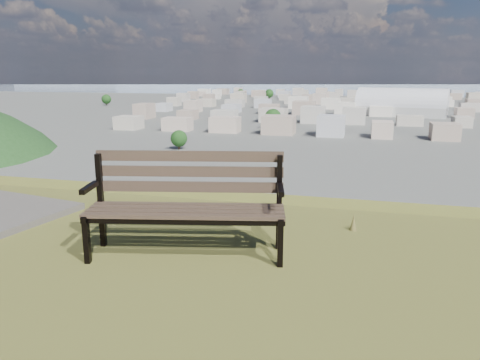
# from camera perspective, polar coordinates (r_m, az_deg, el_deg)

# --- Properties ---
(park_bench) EXTENTS (1.93, 0.97, 0.97)m
(park_bench) POSITION_cam_1_polar(r_m,az_deg,el_deg) (4.50, -6.48, -2.20)
(park_bench) COLOR #443227
(park_bench) RESTS_ON hilltop_mesa
(arena) EXTENTS (56.45, 32.94, 22.36)m
(arena) POSITION_cam_1_polar(r_m,az_deg,el_deg) (309.50, 19.05, 8.39)
(arena) COLOR #B9B8B4
(arena) RESTS_ON ground
(city_blocks) EXTENTS (395.00, 361.00, 7.00)m
(city_blocks) POSITION_cam_1_polar(r_m,az_deg,el_deg) (397.04, 14.67, 9.30)
(city_blocks) COLOR #BFB3A7
(city_blocks) RESTS_ON ground
(city_trees) EXTENTS (406.52, 387.20, 9.98)m
(city_trees) POSITION_cam_1_polar(r_m,az_deg,el_deg) (322.95, 9.81, 8.99)
(city_trees) COLOR #2E2117
(city_trees) RESTS_ON ground
(bay_water) EXTENTS (2400.00, 700.00, 0.12)m
(bay_water) POSITION_cam_1_polar(r_m,az_deg,el_deg) (902.31, 14.97, 10.94)
(bay_water) COLOR #899BAE
(bay_water) RESTS_ON ground
(far_hills) EXTENTS (2050.00, 340.00, 60.00)m
(far_hills) POSITION_cam_1_polar(r_m,az_deg,el_deg) (1406.26, 12.58, 12.71)
(far_hills) COLOR #8290A2
(far_hills) RESTS_ON ground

